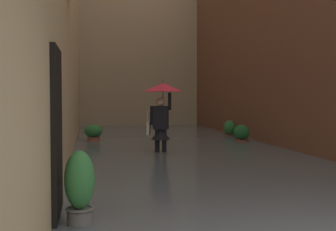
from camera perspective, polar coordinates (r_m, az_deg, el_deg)
name	(u,v)px	position (r m, az deg, el deg)	size (l,w,h in m)	color
ground_plane	(177,155)	(12.42, 1.14, -5.03)	(60.00, 60.00, 0.00)	#605B56
flood_water	(177,151)	(12.41, 1.14, -4.55)	(6.43, 24.18, 0.21)	#515B60
building_facade_far	(137,0)	(22.70, -3.96, 14.61)	(9.23, 1.80, 12.78)	tan
person_wading	(162,105)	(11.26, -0.80, 1.40)	(1.01, 1.01, 2.03)	black
potted_plant_far_left	(230,130)	(16.07, 7.90, -1.84)	(0.43, 0.43, 0.76)	brown
potted_plant_near_right	(93,134)	(14.21, -9.55, -2.38)	(0.56, 0.56, 0.73)	#9E563D
potted_plant_far_right	(80,194)	(5.09, -11.26, -9.81)	(0.34, 0.34, 1.03)	#66605B
potted_plant_mid_left	(242,136)	(14.01, 9.41, -2.60)	(0.50, 0.50, 0.74)	#9E563D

